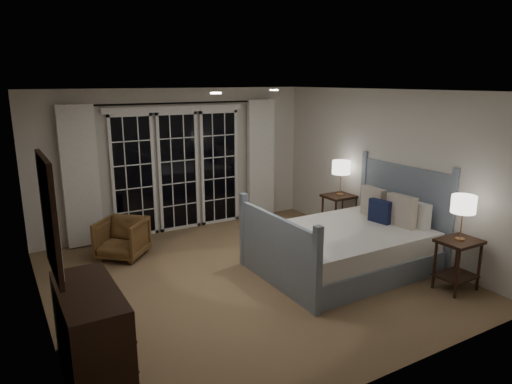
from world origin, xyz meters
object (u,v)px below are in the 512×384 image
nightstand_right (339,208)px  lamp_left (464,205)px  bed (347,245)px  lamp_right (341,168)px  armchair (122,238)px  nightstand_left (458,257)px  dresser (92,332)px

nightstand_right → lamp_left: lamp_left is taller
bed → lamp_right: bearing=54.2°
lamp_left → armchair: (-3.41, 3.26, -0.83)m
lamp_right → armchair: lamp_right is taller
lamp_left → lamp_right: (0.13, 2.44, 0.05)m
armchair → bed: bearing=4.9°
nightstand_left → lamp_left: lamp_left is taller
armchair → nightstand_right: bearing=28.9°
bed → lamp_right: 1.70m
lamp_left → nightstand_left: bearing=90.0°
nightstand_right → nightstand_left: bearing=-93.1°
bed → dresser: bearing=-169.1°
nightstand_left → dresser: (-4.38, 0.54, -0.02)m
nightstand_right → lamp_right: size_ratio=1.19×
bed → armchair: size_ratio=3.56×
lamp_right → dresser: 4.95m
dresser → armchair: bearing=70.5°
nightstand_left → nightstand_right: bearing=86.9°
lamp_left → nightstand_right: bearing=86.9°
bed → dresser: (-3.64, -0.70, 0.08)m
nightstand_right → dresser: bearing=-157.2°
bed → nightstand_right: bearing=54.2°
bed → armchair: bearing=142.9°
lamp_left → dresser: size_ratio=0.49×
armchair → nightstand_left: bearing=-1.8°
nightstand_right → dresser: dresser is taller
nightstand_right → armchair: (-3.54, 0.82, -0.17)m
bed → nightstand_right: (0.87, 1.20, 0.13)m
lamp_left → armchair: size_ratio=0.86×
lamp_right → lamp_left: bearing=-93.1°
bed → lamp_left: size_ratio=4.12×
dresser → lamp_right: bearing=22.8°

